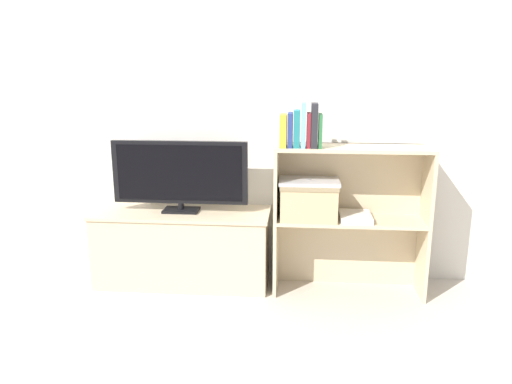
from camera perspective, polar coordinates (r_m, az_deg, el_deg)
The scene contains 16 objects.
ground_plane at distance 3.11m, azimuth -0.24°, elevation -11.93°, with size 16.00×16.00×0.00m, color #BCB2A3.
wall_back at distance 3.20m, azimuth 0.43°, elevation 11.19°, with size 10.00×0.05×2.40m.
tv_stand at distance 3.26m, azimuth -8.37°, elevation -6.23°, with size 1.11×0.39×0.48m.
tv at distance 3.12m, azimuth -8.70°, elevation 2.06°, with size 0.84×0.14×0.45m.
bookshelf_lower_tier at distance 3.18m, azimuth 10.40°, elevation -5.73°, with size 0.91×0.28×0.47m.
bookshelf_upper_tier at distance 3.05m, azimuth 10.78°, elevation 2.32°, with size 0.91×0.28×0.44m.
book_mustard at distance 2.90m, azimuth 3.14°, elevation 7.02°, with size 0.04×0.14×0.19m.
book_navy at distance 2.90m, azimuth 3.94°, elevation 7.09°, with size 0.03×0.13×0.20m.
book_teal at distance 2.89m, azimuth 4.69°, elevation 7.22°, with size 0.04×0.12×0.21m.
book_skyblue at distance 2.89m, azimuth 5.44°, elevation 7.65°, with size 0.03×0.14×0.26m.
book_maroon at distance 2.90m, azimuth 6.04°, elevation 7.05°, with size 0.02×0.12×0.20m.
book_charcoal at distance 2.89m, azimuth 6.68°, elevation 7.57°, with size 0.04×0.13×0.25m.
book_forest at distance 2.90m, azimuth 7.35°, elevation 6.97°, with size 0.02×0.14×0.19m.
storage_basket_left at distance 3.01m, azimuth 6.06°, elevation -0.81°, with size 0.34×0.25×0.22m.
laptop at distance 2.98m, azimuth 6.11°, elevation 1.21°, with size 0.36×0.23×0.02m.
magazine_stack at distance 3.05m, azimuth 11.29°, elevation -2.78°, with size 0.19×0.23×0.03m.
Camera 1 is at (0.26, -2.78, 1.37)m, focal length 35.00 mm.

